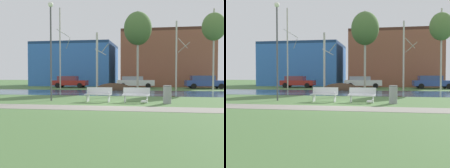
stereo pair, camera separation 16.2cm
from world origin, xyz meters
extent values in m
plane|color=#4C703D|center=(0.00, 10.00, 0.00)|extent=(120.00, 120.00, 0.00)
cube|color=gray|center=(0.00, -1.82, 0.01)|extent=(60.00, 1.85, 0.01)
cube|color=#2D475B|center=(0.00, 9.34, 0.00)|extent=(80.00, 7.43, 0.01)
ellipsoid|color=#423021|center=(-2.21, 14.14, 0.00)|extent=(4.12, 2.96, 1.48)
cube|color=silver|center=(-1.13, 1.04, 0.45)|extent=(1.63, 0.59, 0.05)
cube|color=silver|center=(-1.11, 1.32, 0.67)|extent=(1.60, 0.19, 0.40)
cube|color=silver|center=(-1.78, 1.14, 0.23)|extent=(0.07, 0.43, 0.45)
cube|color=silver|center=(-0.47, 1.05, 0.23)|extent=(0.07, 0.43, 0.45)
cylinder|color=silver|center=(-1.79, 1.10, 0.59)|extent=(0.06, 0.28, 0.04)
cylinder|color=silver|center=(-0.48, 1.01, 0.59)|extent=(0.06, 0.28, 0.04)
cube|color=silver|center=(1.13, 1.04, 0.45)|extent=(1.63, 0.59, 0.14)
cube|color=silver|center=(1.15, 1.32, 0.67)|extent=(1.60, 0.19, 0.40)
cube|color=silver|center=(0.48, 1.14, 0.23)|extent=(0.07, 0.43, 0.45)
cube|color=silver|center=(1.79, 1.05, 0.23)|extent=(0.07, 0.43, 0.45)
cylinder|color=silver|center=(0.48, 1.10, 0.59)|extent=(0.06, 0.28, 0.04)
cylinder|color=silver|center=(1.79, 1.01, 0.59)|extent=(0.06, 0.28, 0.04)
cylinder|color=gray|center=(2.92, 0.79, 0.51)|extent=(0.46, 0.46, 1.03)
torus|color=#545557|center=(2.92, 0.79, 1.00)|extent=(0.49, 0.49, 0.04)
ellipsoid|color=white|center=(1.62, 0.51, 0.12)|extent=(0.36, 0.16, 0.16)
sphere|color=white|center=(1.78, 0.51, 0.20)|extent=(0.11, 0.11, 0.11)
cone|color=gold|center=(1.84, 0.51, 0.20)|extent=(0.06, 0.04, 0.04)
cylinder|color=gold|center=(1.64, 0.48, 0.05)|extent=(0.01, 0.01, 0.10)
cylinder|color=gold|center=(1.64, 0.54, 0.05)|extent=(0.01, 0.01, 0.10)
cylinder|color=#4C4C51|center=(-4.20, 1.30, 2.93)|extent=(0.10, 0.10, 5.86)
sphere|color=white|center=(-4.20, 1.30, 6.01)|extent=(0.32, 0.32, 0.32)
cylinder|color=#BCB7A8|center=(-8.47, 14.29, 4.67)|extent=(0.15, 0.15, 9.34)
cylinder|color=#BCB7A8|center=(-7.69, 14.82, 5.29)|extent=(0.97, 1.38, 1.01)
cylinder|color=#BCB7A8|center=(-7.81, 13.62, 6.30)|extent=(1.28, 1.24, 0.86)
cylinder|color=beige|center=(-4.33, 15.23, 3.27)|extent=(0.25, 0.25, 6.55)
cylinder|color=beige|center=(-3.50, 15.80, 4.79)|extent=(1.14, 1.61, 0.86)
cylinder|color=beige|center=(-3.78, 14.67, 4.25)|extent=(1.12, 1.09, 0.68)
cylinder|color=#BCB7A8|center=(0.38, 15.27, 4.42)|extent=(0.24, 0.24, 8.84)
ellipsoid|color=#4C7038|center=(0.38, 15.27, 6.89)|extent=(3.14, 3.14, 3.76)
cylinder|color=beige|center=(4.54, 14.12, 3.68)|extent=(0.18, 0.18, 7.37)
cylinder|color=beige|center=(5.38, 14.69, 4.62)|extent=(1.09, 1.55, 0.96)
cylinder|color=beige|center=(5.15, 13.49, 4.92)|extent=(1.13, 1.10, 0.97)
cylinder|color=beige|center=(8.49, 14.87, 4.35)|extent=(0.18, 0.18, 8.70)
ellipsoid|color=#567A3D|center=(8.49, 14.87, 6.78)|extent=(2.48, 2.48, 2.98)
cube|color=maroon|center=(-8.51, 18.17, 0.63)|extent=(4.44, 2.10, 0.62)
cube|color=brown|center=(-8.86, 18.15, 1.22)|extent=(2.51, 1.78, 0.56)
cylinder|color=black|center=(-7.12, 19.18, 0.32)|extent=(0.65, 0.25, 0.64)
cylinder|color=black|center=(-7.03, 17.29, 0.32)|extent=(0.65, 0.25, 0.64)
cylinder|color=black|center=(-9.99, 19.05, 0.32)|extent=(0.65, 0.25, 0.64)
cylinder|color=black|center=(-9.90, 17.15, 0.32)|extent=(0.65, 0.25, 0.64)
cube|color=silver|center=(-0.05, 18.41, 0.66)|extent=(4.72, 2.01, 0.68)
cube|color=#949AAC|center=(-0.42, 18.39, 1.24)|extent=(2.67, 1.70, 0.48)
cylinder|color=black|center=(1.44, 19.38, 0.32)|extent=(0.65, 0.25, 0.64)
cylinder|color=black|center=(1.52, 17.59, 0.32)|extent=(0.65, 0.25, 0.64)
cylinder|color=black|center=(-1.62, 19.23, 0.32)|extent=(0.65, 0.25, 0.64)
cylinder|color=black|center=(-1.54, 17.45, 0.32)|extent=(0.65, 0.25, 0.64)
cube|color=#2D4793|center=(8.39, 18.41, 0.66)|extent=(4.83, 2.05, 0.67)
cube|color=#32457F|center=(8.01, 18.39, 1.28)|extent=(2.73, 1.73, 0.58)
cylinder|color=black|center=(9.92, 19.40, 0.32)|extent=(0.65, 0.25, 0.64)
cylinder|color=black|center=(10.00, 17.57, 0.32)|extent=(0.65, 0.25, 0.64)
cylinder|color=black|center=(6.78, 19.25, 0.32)|extent=(0.65, 0.25, 0.64)
cylinder|color=black|center=(6.87, 17.42, 0.32)|extent=(0.65, 0.25, 0.64)
cube|color=#3870C6|center=(-10.20, 26.62, 3.13)|extent=(12.23, 9.62, 6.25)
cube|color=navy|center=(-10.20, 26.62, 6.45)|extent=(12.23, 9.62, 0.40)
cube|color=brown|center=(4.06, 26.28, 3.83)|extent=(12.83, 9.79, 7.67)
cube|color=#4E2C21|center=(4.06, 26.28, 7.87)|extent=(12.83, 9.79, 0.40)
camera|label=1|loc=(2.13, -14.03, 1.60)|focal=41.25mm
camera|label=2|loc=(2.29, -14.00, 1.60)|focal=41.25mm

